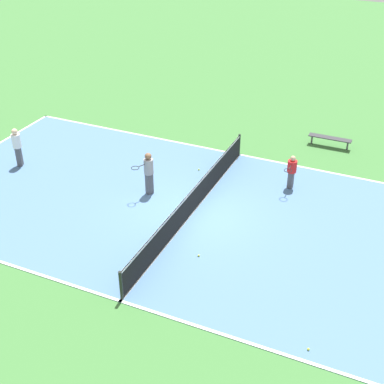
% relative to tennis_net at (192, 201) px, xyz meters
% --- Properties ---
extents(ground_plane, '(80.00, 80.00, 0.00)m').
position_rel_tennis_net_xyz_m(ground_plane, '(0.00, 0.00, -0.53)').
color(ground_plane, '#3D7538').
extents(court_surface, '(10.22, 20.81, 0.02)m').
position_rel_tennis_net_xyz_m(court_surface, '(0.00, 0.00, -0.52)').
color(court_surface, '#4C729E').
rests_on(court_surface, ground_plane).
extents(tennis_net, '(10.02, 0.10, 1.00)m').
position_rel_tennis_net_xyz_m(tennis_net, '(0.00, 0.00, 0.00)').
color(tennis_net, black).
rests_on(tennis_net, court_surface).
extents(bench, '(0.36, 1.89, 0.45)m').
position_rel_tennis_net_xyz_m(bench, '(7.48, -3.40, -0.14)').
color(bench, '#333338').
rests_on(bench, ground_plane).
extents(player_baseline_gray, '(0.98, 0.70, 1.72)m').
position_rel_tennis_net_xyz_m(player_baseline_gray, '(0.58, 2.05, 0.49)').
color(player_baseline_gray, '#4C4C51').
rests_on(player_baseline_gray, court_surface).
extents(player_near_white, '(0.47, 0.47, 1.67)m').
position_rel_tennis_net_xyz_m(player_near_white, '(0.37, 8.06, 0.45)').
color(player_near_white, '#4C4C51').
rests_on(player_near_white, court_surface).
extents(player_coach_red, '(0.94, 0.37, 1.37)m').
position_rel_tennis_net_xyz_m(player_coach_red, '(3.21, -2.76, 0.26)').
color(player_coach_red, '#4C4C51').
rests_on(player_coach_red, court_surface).
extents(tennis_ball_midcourt, '(0.07, 0.07, 0.07)m').
position_rel_tennis_net_xyz_m(tennis_ball_midcourt, '(3.02, 1.04, -0.47)').
color(tennis_ball_midcourt, '#CCE033').
rests_on(tennis_ball_midcourt, court_surface).
extents(tennis_ball_near_net, '(0.07, 0.07, 0.07)m').
position_rel_tennis_net_xyz_m(tennis_ball_near_net, '(-2.24, -1.24, -0.47)').
color(tennis_ball_near_net, '#CCE033').
rests_on(tennis_ball_near_net, court_surface).
extents(tennis_ball_right_alley, '(0.07, 0.07, 0.07)m').
position_rel_tennis_net_xyz_m(tennis_ball_right_alley, '(-4.67, -5.39, -0.47)').
color(tennis_ball_right_alley, '#CCE033').
rests_on(tennis_ball_right_alley, court_surface).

